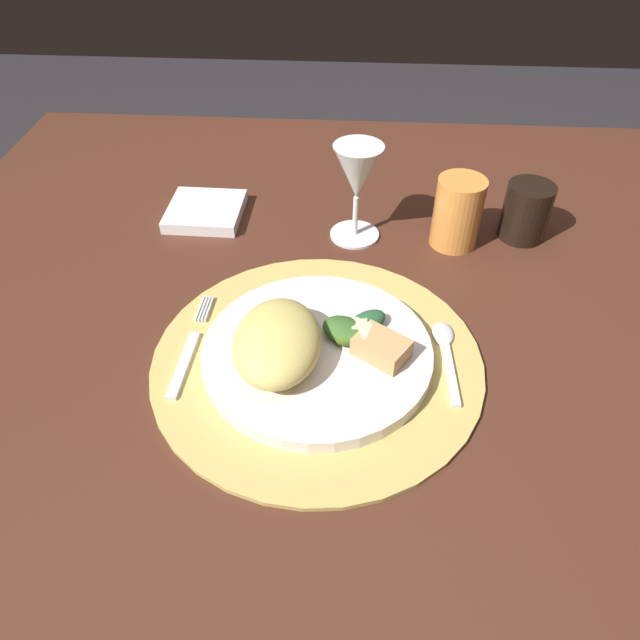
# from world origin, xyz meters

# --- Properties ---
(ground_plane) EXTENTS (6.00, 6.00, 0.00)m
(ground_plane) POSITION_xyz_m (0.00, 0.00, 0.00)
(ground_plane) COLOR #282528
(dining_table) EXTENTS (1.32, 1.10, 0.72)m
(dining_table) POSITION_xyz_m (0.00, 0.00, 0.57)
(dining_table) COLOR #462418
(dining_table) RESTS_ON ground
(placemat) EXTENTS (0.38, 0.38, 0.01)m
(placemat) POSITION_xyz_m (-0.06, -0.12, 0.72)
(placemat) COLOR tan
(placemat) RESTS_ON dining_table
(dinner_plate) EXTENTS (0.26, 0.26, 0.02)m
(dinner_plate) POSITION_xyz_m (-0.06, -0.12, 0.73)
(dinner_plate) COLOR silver
(dinner_plate) RESTS_ON placemat
(pasta_serving) EXTENTS (0.10, 0.14, 0.05)m
(pasta_serving) POSITION_xyz_m (-0.10, -0.14, 0.77)
(pasta_serving) COLOR #D4BE65
(pasta_serving) RESTS_ON dinner_plate
(salad_greens) EXTENTS (0.09, 0.08, 0.03)m
(salad_greens) POSITION_xyz_m (-0.02, -0.09, 0.75)
(salad_greens) COLOR #295A34
(salad_greens) RESTS_ON dinner_plate
(bread_piece) EXTENTS (0.07, 0.07, 0.02)m
(bread_piece) POSITION_xyz_m (0.02, -0.12, 0.75)
(bread_piece) COLOR tan
(bread_piece) RESTS_ON dinner_plate
(fork) EXTENTS (0.02, 0.17, 0.00)m
(fork) POSITION_xyz_m (-0.21, -0.11, 0.73)
(fork) COLOR silver
(fork) RESTS_ON placemat
(spoon) EXTENTS (0.03, 0.13, 0.01)m
(spoon) POSITION_xyz_m (0.09, -0.09, 0.73)
(spoon) COLOR silver
(spoon) RESTS_ON placemat
(napkin) EXTENTS (0.11, 0.11, 0.02)m
(napkin) POSITION_xyz_m (-0.25, 0.18, 0.73)
(napkin) COLOR white
(napkin) RESTS_ON dining_table
(wine_glass) EXTENTS (0.07, 0.07, 0.14)m
(wine_glass) POSITION_xyz_m (-0.02, 0.14, 0.82)
(wine_glass) COLOR silver
(wine_glass) RESTS_ON dining_table
(amber_tumbler) EXTENTS (0.07, 0.07, 0.10)m
(amber_tumbler) POSITION_xyz_m (0.13, 0.14, 0.77)
(amber_tumbler) COLOR orange
(amber_tumbler) RESTS_ON dining_table
(dark_tumbler) EXTENTS (0.07, 0.07, 0.08)m
(dark_tumbler) POSITION_xyz_m (0.23, 0.16, 0.76)
(dark_tumbler) COLOR black
(dark_tumbler) RESTS_ON dining_table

